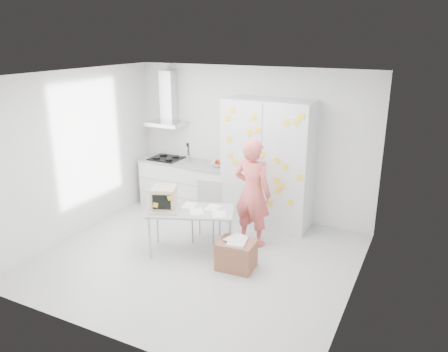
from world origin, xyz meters
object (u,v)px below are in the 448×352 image
at_px(desk, 174,204).
at_px(cardboard_box, 236,254).
at_px(person, 252,193).
at_px(chair, 208,207).

distance_m(desk, cardboard_box, 1.23).
distance_m(person, chair, 0.80).
bearing_deg(chair, desk, -122.68).
xyz_separation_m(desk, chair, (0.25, 0.60, -0.23)).
distance_m(desk, chair, 0.69).
relative_size(desk, chair, 1.48).
bearing_deg(desk, cardboard_box, -27.06).
bearing_deg(person, cardboard_box, 105.05).
xyz_separation_m(chair, cardboard_box, (0.84, -0.69, -0.33)).
bearing_deg(person, chair, 18.61).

